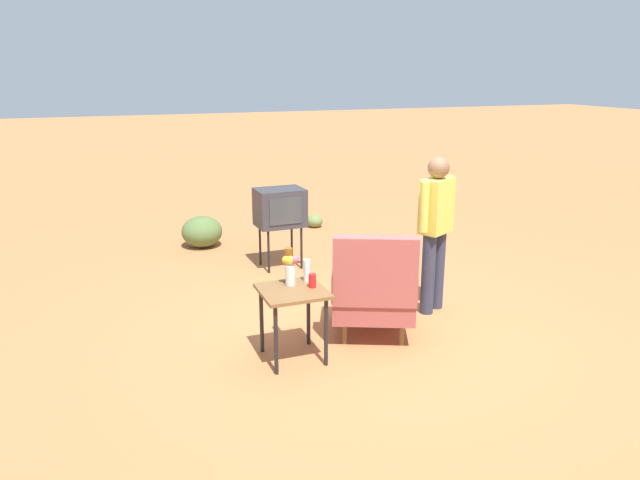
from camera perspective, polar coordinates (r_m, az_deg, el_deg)
ground_plane at (r=6.01m, az=4.76°, el=-8.54°), size 60.00×60.00×0.00m
armchair at (r=5.69m, az=5.11°, el=-4.57°), size 1.01×1.02×1.06m
side_table at (r=5.24m, az=-2.61°, el=-5.71°), size 0.56×0.56×0.65m
tv_on_stand at (r=7.64m, az=-3.82°, el=3.04°), size 0.61×0.47×1.03m
person_standing at (r=6.29m, az=10.90°, el=1.41°), size 0.51×0.37×1.64m
soda_can_red at (r=5.23m, az=-0.73°, el=-3.88°), size 0.07×0.07×0.12m
bottle_short_clear at (r=5.37m, az=-1.25°, el=-2.90°), size 0.06×0.06×0.20m
bottle_tall_amber at (r=5.38m, az=-2.98°, el=-2.31°), size 0.07×0.07×0.30m
flower_vase at (r=5.26m, az=-2.83°, el=-2.75°), size 0.15×0.10×0.27m
shrub_mid at (r=8.82m, az=-11.14°, el=0.80°), size 0.58×0.58×0.45m
shrub_far at (r=9.75m, az=-0.51°, el=1.82°), size 0.26×0.26×0.20m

